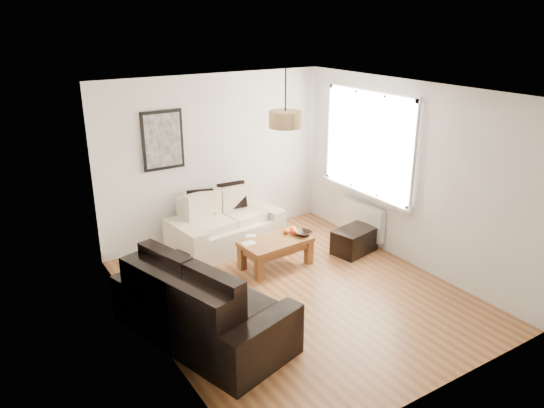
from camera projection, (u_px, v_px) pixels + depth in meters
floor at (297, 293)px, 6.80m from camera, size 4.50×4.50×0.00m
ceiling at (300, 91)px, 5.90m from camera, size 3.80×4.50×0.00m
wall_back at (216, 158)px, 8.14m from camera, size 3.80×0.04×2.60m
wall_front at (446, 272)px, 4.57m from camera, size 3.80×0.04×2.60m
wall_left at (148, 232)px, 5.40m from camera, size 0.04×4.50×2.60m
wall_right at (409, 175)px, 7.31m from camera, size 0.04×4.50×2.60m
window_bay at (369, 143)px, 7.82m from camera, size 0.14×1.90×1.60m
radiator at (363, 219)px, 8.22m from camera, size 0.10×0.90×0.52m
poster at (163, 140)px, 7.55m from camera, size 0.62×0.04×0.87m
pendant_shade at (285, 119)px, 6.27m from camera, size 0.40×0.40×0.20m
loveseat_cream at (226, 221)px, 8.02m from camera, size 1.78×1.11×0.84m
sofa_leather at (202, 301)px, 5.75m from camera, size 1.54×2.27×0.89m
coffee_table at (276, 253)px, 7.45m from camera, size 1.05×0.63×0.41m
ottoman at (354, 241)px, 7.90m from camera, size 0.73×0.55×0.38m
cushion_left at (201, 202)px, 7.92m from camera, size 0.41×0.23×0.40m
cushion_right at (232, 195)px, 8.19m from camera, size 0.43×0.15×0.42m
fruit_bowl at (304, 233)px, 7.52m from camera, size 0.28×0.28×0.06m
orange_a at (294, 232)px, 7.54m from camera, size 0.11×0.11×0.09m
orange_b at (293, 229)px, 7.63m from camera, size 0.12×0.12×0.10m
orange_c at (286, 231)px, 7.56m from camera, size 0.09×0.09×0.09m
papers at (249, 243)px, 7.26m from camera, size 0.19×0.14×0.01m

